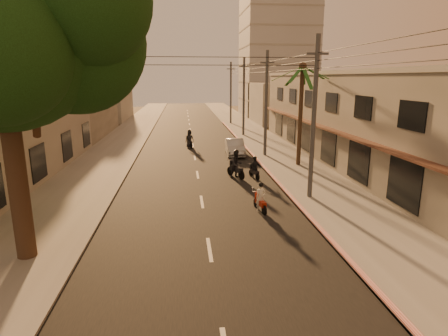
% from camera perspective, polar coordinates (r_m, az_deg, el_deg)
% --- Properties ---
extents(ground, '(160.00, 160.00, 0.00)m').
position_cam_1_polar(ground, '(13.72, -1.61, -15.97)').
color(ground, '#383023').
rests_on(ground, ground).
extents(road, '(10.00, 140.00, 0.02)m').
position_cam_1_polar(road, '(32.62, -4.48, 1.61)').
color(road, black).
rests_on(road, ground).
extents(sidewalk_right, '(5.00, 140.00, 0.12)m').
position_cam_1_polar(sidewalk_right, '(33.67, 8.39, 1.97)').
color(sidewalk_right, slate).
rests_on(sidewalk_right, ground).
extents(sidewalk_left, '(5.00, 140.00, 0.12)m').
position_cam_1_polar(sidewalk_left, '(33.25, -17.51, 1.33)').
color(sidewalk_left, slate).
rests_on(sidewalk_left, ground).
extents(curb_stripe, '(0.20, 60.00, 0.20)m').
position_cam_1_polar(curb_stripe, '(28.36, 6.21, -0.08)').
color(curb_stripe, '#B61A13').
rests_on(curb_stripe, ground).
extents(shophouse_row, '(8.80, 34.20, 7.30)m').
position_cam_1_polar(shophouse_row, '(33.54, 20.31, 7.44)').
color(shophouse_row, gray).
rests_on(shophouse_row, ground).
extents(distant_tower, '(12.10, 12.10, 28.00)m').
position_cam_1_polar(distant_tower, '(70.35, 8.18, 19.38)').
color(distant_tower, '#B7B5B2').
rests_on(distant_tower, ground).
extents(broadleaf_tree, '(9.60, 8.70, 12.10)m').
position_cam_1_polar(broadleaf_tree, '(15.24, -29.74, 18.34)').
color(broadleaf_tree, black).
rests_on(broadleaf_tree, ground).
extents(palm_tree, '(5.00, 5.00, 8.20)m').
position_cam_1_polar(palm_tree, '(29.29, 11.87, 14.07)').
color(palm_tree, black).
rests_on(palm_tree, ground).
extents(utility_poles, '(1.20, 48.26, 9.00)m').
position_cam_1_polar(utility_poles, '(32.68, 6.53, 13.12)').
color(utility_poles, '#38383A').
rests_on(utility_poles, ground).
extents(filler_right, '(8.00, 14.00, 6.00)m').
position_cam_1_polar(filler_right, '(58.94, 8.57, 9.80)').
color(filler_right, '#A19C91').
rests_on(filler_right, ground).
extents(filler_left_near, '(8.00, 14.00, 4.40)m').
position_cam_1_polar(filler_left_near, '(47.94, -22.22, 7.14)').
color(filler_left_near, '#A19C91').
rests_on(filler_left_near, ground).
extents(filler_left_far, '(8.00, 14.00, 7.00)m').
position_cam_1_polar(filler_left_far, '(65.30, -18.07, 10.09)').
color(filler_left_far, '#A19C91').
rests_on(filler_left_far, ground).
extents(scooter_red, '(0.74, 1.61, 1.59)m').
position_cam_1_polar(scooter_red, '(19.43, 5.59, -4.65)').
color(scooter_red, black).
rests_on(scooter_red, ground).
extents(scooter_mid_a, '(1.48, 1.87, 2.00)m').
position_cam_1_polar(scooter_mid_a, '(25.80, 1.89, 0.48)').
color(scooter_mid_a, black).
rests_on(scooter_mid_a, ground).
extents(scooter_mid_b, '(1.04, 1.58, 1.58)m').
position_cam_1_polar(scooter_mid_b, '(25.67, 4.69, -0.08)').
color(scooter_mid_b, black).
rests_on(scooter_mid_b, ground).
extents(scooter_far_a, '(1.06, 1.83, 1.82)m').
position_cam_1_polar(scooter_far_a, '(37.20, -5.28, 4.35)').
color(scooter_far_a, black).
rests_on(scooter_far_a, ground).
extents(parked_car, '(1.79, 4.44, 1.43)m').
position_cam_1_polar(parked_car, '(33.51, 1.66, 3.20)').
color(parked_car, '#9FA2A7').
rests_on(parked_car, ground).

